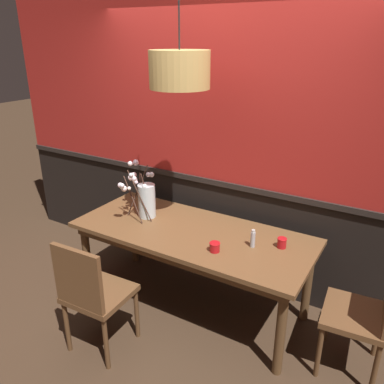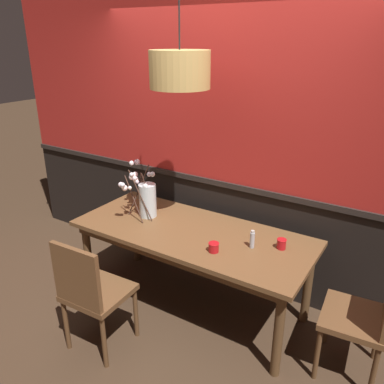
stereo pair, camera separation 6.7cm
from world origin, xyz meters
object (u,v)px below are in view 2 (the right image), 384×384
at_px(chair_head_east_end, 367,312).
at_px(vase_with_blossoms, 146,198).
at_px(dining_table, 192,239).
at_px(candle_holder_nearer_center, 281,244).
at_px(chair_near_side_left, 91,290).
at_px(chair_far_side_left, 208,213).
at_px(chair_far_side_right, 265,227).
at_px(condiment_bottle, 252,239).
at_px(candle_holder_nearer_edge, 214,247).
at_px(pendant_lamp, 180,70).

relative_size(chair_head_east_end, vase_with_blossoms, 1.96).
height_order(dining_table, candle_holder_nearer_center, candle_holder_nearer_center).
bearing_deg(chair_head_east_end, candle_holder_nearer_center, 169.75).
bearing_deg(chair_near_side_left, chair_far_side_left, 88.90).
bearing_deg(dining_table, chair_near_side_left, -112.49).
distance_m(chair_far_side_right, candle_holder_nearer_center, 0.85).
height_order(dining_table, condiment_bottle, condiment_bottle).
bearing_deg(chair_head_east_end, condiment_bottle, 178.83).
bearing_deg(chair_near_side_left, condiment_bottle, 43.97).
xyz_separation_m(candle_holder_nearer_edge, pendant_lamp, (-0.42, 0.20, 1.24)).
distance_m(chair_far_side_right, candle_holder_nearer_edge, 1.05).
height_order(chair_near_side_left, pendant_lamp, pendant_lamp).
bearing_deg(pendant_lamp, candle_holder_nearer_edge, -24.85).
xyz_separation_m(chair_far_side_right, vase_with_blossoms, (-0.84, -0.79, 0.40)).
bearing_deg(pendant_lamp, condiment_bottle, 1.44).
xyz_separation_m(chair_far_side_right, pendant_lamp, (-0.44, -0.82, 1.51)).
height_order(chair_head_east_end, chair_far_side_right, chair_head_east_end).
height_order(chair_far_side_right, vase_with_blossoms, vase_with_blossoms).
xyz_separation_m(candle_holder_nearer_center, candle_holder_nearer_edge, (-0.41, -0.32, -0.00)).
relative_size(chair_far_side_left, candle_holder_nearer_center, 11.14).
distance_m(chair_near_side_left, pendant_lamp, 1.73).
height_order(chair_head_east_end, candle_holder_nearer_center, chair_head_east_end).
relative_size(chair_head_east_end, chair_near_side_left, 0.99).
relative_size(vase_with_blossoms, pendant_lamp, 0.49).
bearing_deg(dining_table, pendant_lamp, -179.09).
xyz_separation_m(chair_near_side_left, candle_holder_nearer_edge, (0.66, 0.64, 0.26)).
bearing_deg(candle_holder_nearer_edge, pendant_lamp, 155.15).
bearing_deg(candle_holder_nearer_edge, candle_holder_nearer_center, 37.35).
bearing_deg(condiment_bottle, dining_table, -178.46).
bearing_deg(candle_holder_nearer_center, chair_near_side_left, -138.49).
relative_size(chair_near_side_left, candle_holder_nearer_edge, 11.37).
relative_size(chair_head_east_end, candle_holder_nearer_edge, 11.31).
bearing_deg(vase_with_blossoms, chair_far_side_right, 43.35).
xyz_separation_m(chair_far_side_left, pendant_lamp, (0.21, -0.82, 1.52)).
bearing_deg(vase_with_blossoms, pendant_lamp, -4.37).
relative_size(chair_near_side_left, pendant_lamp, 0.96).
xyz_separation_m(candle_holder_nearer_edge, condiment_bottle, (0.22, 0.21, 0.03)).
bearing_deg(chair_near_side_left, vase_with_blossoms, 100.60).
distance_m(vase_with_blossoms, pendant_lamp, 1.18).
bearing_deg(candle_holder_nearer_center, chair_far_side_right, 119.63).
xyz_separation_m(chair_far_side_right, candle_holder_nearer_edge, (-0.01, -1.02, 0.26)).
xyz_separation_m(chair_head_east_end, chair_far_side_left, (-1.72, 0.82, -0.01)).
relative_size(vase_with_blossoms, candle_holder_nearer_edge, 5.76).
bearing_deg(dining_table, candle_holder_nearer_edge, -31.86).
xyz_separation_m(chair_far_side_left, candle_holder_nearer_center, (1.05, -0.70, 0.28)).
bearing_deg(chair_near_side_left, chair_far_side_right, 67.76).
bearing_deg(candle_holder_nearer_edge, condiment_bottle, 44.28).
xyz_separation_m(dining_table, chair_far_side_right, (0.33, 0.82, -0.15)).
bearing_deg(pendant_lamp, candle_holder_nearer_center, 8.16).
bearing_deg(chair_head_east_end, candle_holder_nearer_edge, -169.88).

